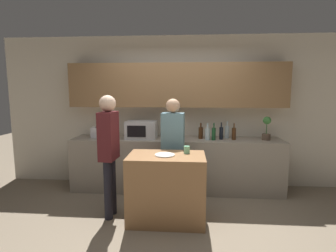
{
  "coord_description": "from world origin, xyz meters",
  "views": [
    {
      "loc": [
        0.2,
        -3.05,
        1.75
      ],
      "look_at": [
        -0.08,
        0.53,
        1.25
      ],
      "focal_mm": 28.0,
      "sensor_mm": 36.0,
      "label": 1
    }
  ],
  "objects": [
    {
      "name": "back_counter",
      "position": [
        0.0,
        1.39,
        0.46
      ],
      "size": [
        3.6,
        0.62,
        0.91
      ],
      "color": "gray",
      "rests_on": "ground_plane"
    },
    {
      "name": "microwave",
      "position": [
        -0.6,
        1.38,
        1.06
      ],
      "size": [
        0.52,
        0.39,
        0.3
      ],
      "color": "#B7BABC",
      "rests_on": "back_counter"
    },
    {
      "name": "bottle_2",
      "position": [
        0.63,
        1.3,
        1.02
      ],
      "size": [
        0.07,
        0.07,
        0.29
      ],
      "color": "#194723",
      "rests_on": "back_counter"
    },
    {
      "name": "potted_plant",
      "position": [
        1.51,
        1.38,
        1.11
      ],
      "size": [
        0.14,
        0.14,
        0.39
      ],
      "color": "brown",
      "rests_on": "back_counter"
    },
    {
      "name": "bottle_4",
      "position": [
        0.88,
        1.51,
        1.03
      ],
      "size": [
        0.07,
        0.07,
        0.3
      ],
      "color": "silver",
      "rests_on": "back_counter"
    },
    {
      "name": "plate_on_island",
      "position": [
        -0.1,
        0.26,
        0.91
      ],
      "size": [
        0.26,
        0.26,
        0.01
      ],
      "color": "white",
      "rests_on": "kitchen_island"
    },
    {
      "name": "bottle_1",
      "position": [
        0.53,
        1.32,
        1.02
      ],
      "size": [
        0.08,
        0.08,
        0.28
      ],
      "color": "silver",
      "rests_on": "back_counter"
    },
    {
      "name": "back_wall",
      "position": [
        0.0,
        1.66,
        1.54
      ],
      "size": [
        6.4,
        0.4,
        2.7
      ],
      "color": "beige",
      "rests_on": "ground_plane"
    },
    {
      "name": "bottle_5",
      "position": [
        0.97,
        1.35,
        1.02
      ],
      "size": [
        0.07,
        0.07,
        0.28
      ],
      "color": "#472814",
      "rests_on": "back_counter"
    },
    {
      "name": "bottle_3",
      "position": [
        0.77,
        1.38,
        1.02
      ],
      "size": [
        0.06,
        0.06,
        0.29
      ],
      "color": "black",
      "rests_on": "back_counter"
    },
    {
      "name": "person_center",
      "position": [
        -0.86,
        0.33,
        1.0
      ],
      "size": [
        0.22,
        0.35,
        1.68
      ],
      "rotation": [
        0.0,
        0.0,
        -1.63
      ],
      "color": "black",
      "rests_on": "ground_plane"
    },
    {
      "name": "ground_plane",
      "position": [
        0.0,
        0.0,
        0.0
      ],
      "size": [
        14.0,
        14.0,
        0.0
      ],
      "primitive_type": "plane",
      "color": "#7F705B"
    },
    {
      "name": "cup_0",
      "position": [
        0.19,
        0.4,
        0.95
      ],
      "size": [
        0.08,
        0.08,
        0.1
      ],
      "color": "#75C292",
      "rests_on": "kitchen_island"
    },
    {
      "name": "kitchen_island",
      "position": [
        -0.08,
        0.28,
        0.45
      ],
      "size": [
        1.01,
        0.63,
        0.9
      ],
      "color": "#996B42",
      "rests_on": "ground_plane"
    },
    {
      "name": "toaster",
      "position": [
        -1.35,
        1.38,
        1.0
      ],
      "size": [
        0.26,
        0.16,
        0.18
      ],
      "color": "silver",
      "rests_on": "back_counter"
    },
    {
      "name": "person_left",
      "position": [
        -0.03,
        0.85,
        0.96
      ],
      "size": [
        0.35,
        0.22,
        1.62
      ],
      "rotation": [
        0.0,
        0.0,
        -3.23
      ],
      "color": "black",
      "rests_on": "ground_plane"
    },
    {
      "name": "bottle_0",
      "position": [
        0.42,
        1.43,
        1.02
      ],
      "size": [
        0.08,
        0.08,
        0.27
      ],
      "color": "#472814",
      "rests_on": "back_counter"
    }
  ]
}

